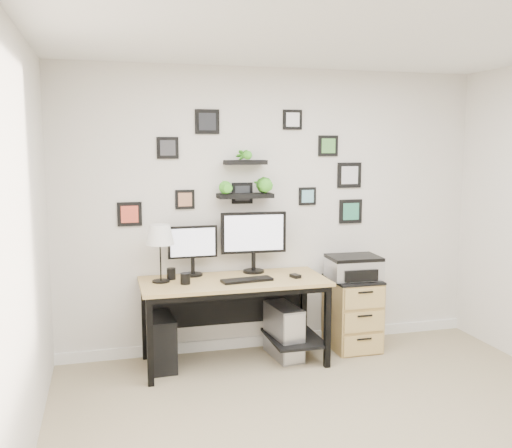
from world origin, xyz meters
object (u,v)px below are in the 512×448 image
object	(u,v)px
table_lamp	(160,236)
file_cabinet	(352,313)
desk	(237,292)
monitor_right	(254,237)
pc_tower_grey	(284,331)
monitor_left	(193,247)
pc_tower_black	(162,342)
mug	(185,279)
printer	(354,267)

from	to	relation	value
table_lamp	file_cabinet	bearing A→B (deg)	0.60
desk	file_cabinet	bearing A→B (deg)	2.96
monitor_right	pc_tower_grey	size ratio (longest dim) A/B	1.20
monitor_right	file_cabinet	xyz separation A→B (m)	(0.93, -0.13, -0.74)
monitor_left	pc_tower_black	size ratio (longest dim) A/B	0.99
table_lamp	mug	bearing A→B (deg)	-33.69
desk	monitor_right	size ratio (longest dim) A/B	2.67
monitor_right	printer	size ratio (longest dim) A/B	1.26
mug	table_lamp	bearing A→B (deg)	146.31
desk	file_cabinet	size ratio (longest dim) A/B	2.39
monitor_right	mug	world-z (taller)	monitor_right
pc_tower_black	printer	size ratio (longest dim) A/B	0.95
pc_tower_black	file_cabinet	size ratio (longest dim) A/B	0.68
monitor_right	mug	distance (m)	0.77
monitor_left	pc_tower_grey	distance (m)	1.12
desk	file_cabinet	xyz separation A→B (m)	(1.13, 0.06, -0.29)
pc_tower_black	pc_tower_grey	world-z (taller)	pc_tower_grey
pc_tower_grey	printer	bearing A→B (deg)	4.75
monitor_right	mug	bearing A→B (deg)	-157.23
printer	desk	bearing A→B (deg)	-177.22
file_cabinet	pc_tower_grey	bearing A→B (deg)	-174.96
file_cabinet	printer	distance (m)	0.44
printer	monitor_left	bearing A→B (deg)	174.30
table_lamp	pc_tower_grey	bearing A→B (deg)	-2.27
pc_tower_grey	pc_tower_black	bearing A→B (deg)	178.13
desk	printer	distance (m)	1.14
monitor_right	file_cabinet	distance (m)	1.20
monitor_right	pc_tower_grey	world-z (taller)	monitor_right
pc_tower_black	monitor_right	bearing A→B (deg)	8.03
pc_tower_grey	file_cabinet	xyz separation A→B (m)	(0.70, 0.06, 0.10)
monitor_left	file_cabinet	bearing A→B (deg)	-5.57
pc_tower_grey	monitor_right	bearing A→B (deg)	139.84
monitor_left	pc_tower_grey	bearing A→B (deg)	-14.70
table_lamp	pc_tower_black	world-z (taller)	table_lamp
pc_tower_grey	monitor_left	bearing A→B (deg)	165.30
mug	file_cabinet	distance (m)	1.66
desk	monitor_left	size ratio (longest dim) A/B	3.58
mug	pc_tower_grey	xyz separation A→B (m)	(0.89, 0.08, -0.56)
mug	printer	size ratio (longest dim) A/B	0.20
monitor_left	file_cabinet	distance (m)	1.63
monitor_left	monitor_right	world-z (taller)	monitor_right
desk	printer	size ratio (longest dim) A/B	3.36
pc_tower_black	file_cabinet	world-z (taller)	file_cabinet
table_lamp	pc_tower_black	xyz separation A→B (m)	(-0.01, -0.01, -0.92)
monitor_left	monitor_right	distance (m)	0.56
printer	pc_tower_black	bearing A→B (deg)	-179.28
table_lamp	monitor_right	bearing A→B (deg)	10.07
file_cabinet	table_lamp	bearing A→B (deg)	-179.40
table_lamp	pc_tower_grey	distance (m)	1.41
monitor_right	table_lamp	bearing A→B (deg)	-169.93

